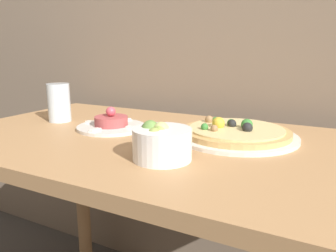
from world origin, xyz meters
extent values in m
cube|color=#AD7F51|center=(0.00, 0.35, 0.77)|extent=(1.27, 0.71, 0.03)
cylinder|color=#AD7F51|center=(-0.58, 0.65, 0.38)|extent=(0.06, 0.06, 0.75)
cylinder|color=silver|center=(0.19, 0.46, 0.79)|extent=(0.34, 0.34, 0.01)
cylinder|color=tan|center=(0.19, 0.46, 0.80)|extent=(0.30, 0.30, 0.01)
cylinder|color=#E0C684|center=(0.19, 0.46, 0.81)|extent=(0.26, 0.26, 0.01)
sphere|color=#387F33|center=(0.21, 0.47, 0.82)|extent=(0.03, 0.03, 0.03)
sphere|color=black|center=(0.22, 0.44, 0.82)|extent=(0.03, 0.03, 0.03)
sphere|color=black|center=(0.17, 0.47, 0.82)|extent=(0.02, 0.02, 0.02)
sphere|color=#387F33|center=(0.11, 0.50, 0.82)|extent=(0.02, 0.02, 0.02)
sphere|color=gold|center=(0.14, 0.44, 0.83)|extent=(0.04, 0.04, 0.04)
sphere|color=#387F33|center=(0.17, 0.48, 0.82)|extent=(0.02, 0.02, 0.02)
sphere|color=#387F33|center=(0.12, 0.40, 0.82)|extent=(0.02, 0.02, 0.02)
sphere|color=#997047|center=(0.09, 0.49, 0.82)|extent=(0.02, 0.02, 0.02)
sphere|color=#997047|center=(0.14, 0.39, 0.82)|extent=(0.02, 0.02, 0.02)
cylinder|color=silver|center=(-0.19, 0.38, 0.79)|extent=(0.21, 0.21, 0.01)
cylinder|color=#A84747|center=(-0.19, 0.38, 0.81)|extent=(0.10, 0.10, 0.03)
sphere|color=#DB4C5B|center=(-0.19, 0.38, 0.84)|extent=(0.03, 0.03, 0.03)
cube|color=white|center=(-0.11, 0.38, 0.80)|extent=(0.04, 0.02, 0.01)
cube|color=white|center=(-0.19, 0.46, 0.80)|extent=(0.02, 0.04, 0.01)
cube|color=white|center=(-0.27, 0.38, 0.80)|extent=(0.04, 0.02, 0.01)
cube|color=white|center=(-0.19, 0.31, 0.80)|extent=(0.02, 0.04, 0.01)
cylinder|color=white|center=(0.09, 0.20, 0.82)|extent=(0.13, 0.13, 0.07)
sphere|color=#8EA34C|center=(0.09, 0.20, 0.85)|extent=(0.03, 0.03, 0.03)
sphere|color=#B7BC70|center=(0.09, 0.21, 0.85)|extent=(0.04, 0.04, 0.04)
sphere|color=#668E42|center=(0.06, 0.20, 0.85)|extent=(0.04, 0.04, 0.04)
sphere|color=#8EA34C|center=(0.08, 0.18, 0.85)|extent=(0.03, 0.03, 0.03)
cylinder|color=silver|center=(-0.41, 0.39, 0.85)|extent=(0.08, 0.08, 0.13)
camera|label=1|loc=(0.43, -0.41, 1.03)|focal=35.00mm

